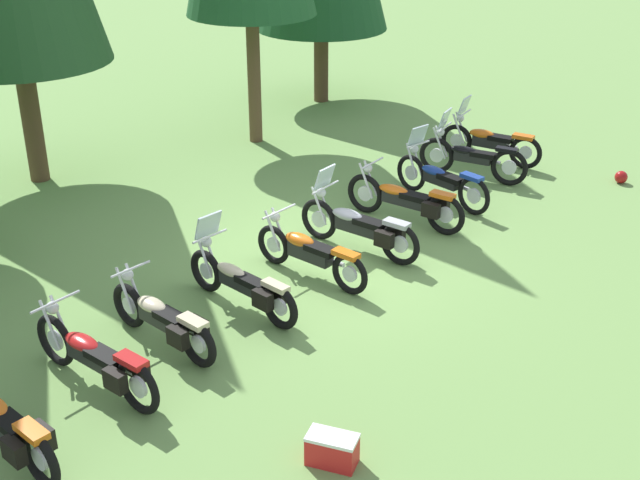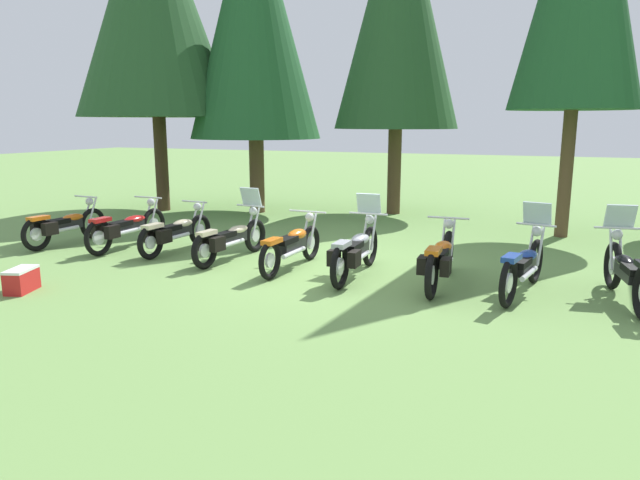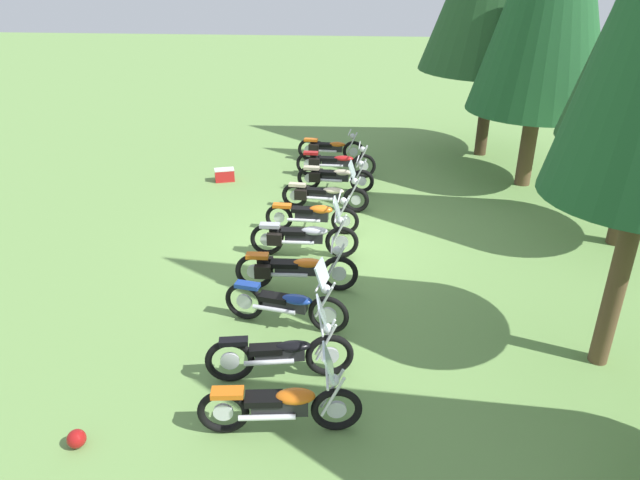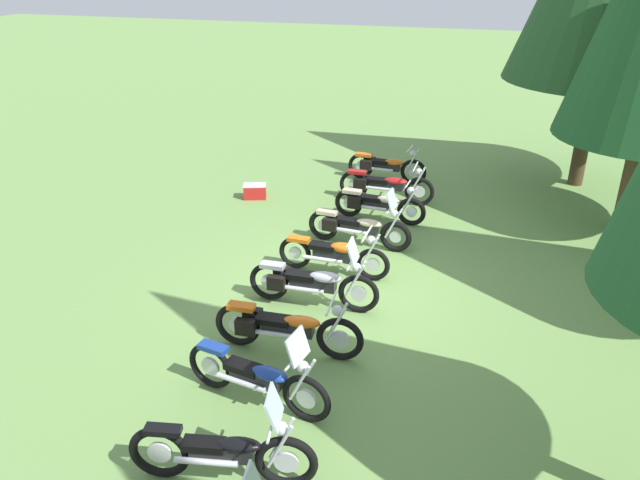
% 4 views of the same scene
% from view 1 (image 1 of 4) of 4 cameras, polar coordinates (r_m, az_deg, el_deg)
% --- Properties ---
extents(ground_plane, '(80.00, 80.00, 0.00)m').
position_cam_1_polar(ground_plane, '(14.03, 0.37, -1.44)').
color(ground_plane, '#6B934C').
extents(motorcycle_0, '(0.69, 2.19, 1.01)m').
position_cam_1_polar(motorcycle_0, '(10.26, -20.56, -11.69)').
color(motorcycle_0, black).
rests_on(motorcycle_0, ground_plane).
extents(motorcycle_1, '(0.74, 2.41, 1.02)m').
position_cam_1_polar(motorcycle_1, '(11.06, -14.91, -7.76)').
color(motorcycle_1, black).
rests_on(motorcycle_1, ground_plane).
extents(motorcycle_2, '(0.68, 2.20, 0.99)m').
position_cam_1_polar(motorcycle_2, '(11.75, -10.54, -5.33)').
color(motorcycle_2, black).
rests_on(motorcycle_2, ground_plane).
extents(motorcycle_3, '(0.68, 2.32, 1.35)m').
position_cam_1_polar(motorcycle_3, '(12.48, -5.26, -2.93)').
color(motorcycle_3, black).
rests_on(motorcycle_3, ground_plane).
extents(motorcycle_4, '(0.77, 2.28, 0.99)m').
position_cam_1_polar(motorcycle_4, '(13.32, -0.72, -0.84)').
color(motorcycle_4, black).
rests_on(motorcycle_4, ground_plane).
extents(motorcycle_5, '(0.73, 2.41, 1.38)m').
position_cam_1_polar(motorcycle_5, '(14.17, 2.72, 0.97)').
color(motorcycle_5, black).
rests_on(motorcycle_5, ground_plane).
extents(motorcycle_6, '(0.72, 2.45, 1.03)m').
position_cam_1_polar(motorcycle_6, '(15.29, 5.89, 2.71)').
color(motorcycle_6, black).
rests_on(motorcycle_6, ground_plane).
extents(motorcycle_7, '(0.71, 2.30, 1.38)m').
position_cam_1_polar(motorcycle_7, '(16.34, 8.20, 4.15)').
color(motorcycle_7, black).
rests_on(motorcycle_7, ground_plane).
extents(motorcycle_8, '(0.73, 2.30, 1.39)m').
position_cam_1_polar(motorcycle_8, '(17.59, 10.23, 5.56)').
color(motorcycle_8, black).
rests_on(motorcycle_8, ground_plane).
extents(motorcycle_9, '(0.67, 2.28, 1.37)m').
position_cam_1_polar(motorcycle_9, '(18.62, 11.43, 6.60)').
color(motorcycle_9, black).
rests_on(motorcycle_9, ground_plane).
extents(picnic_cooler, '(0.47, 0.64, 0.38)m').
position_cam_1_polar(picnic_cooler, '(9.70, 0.83, -14.03)').
color(picnic_cooler, red).
rests_on(picnic_cooler, ground_plane).
extents(dropped_helmet, '(0.26, 0.26, 0.26)m').
position_cam_1_polar(dropped_helmet, '(18.26, 19.76, 4.04)').
color(dropped_helmet, maroon).
rests_on(dropped_helmet, ground_plane).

